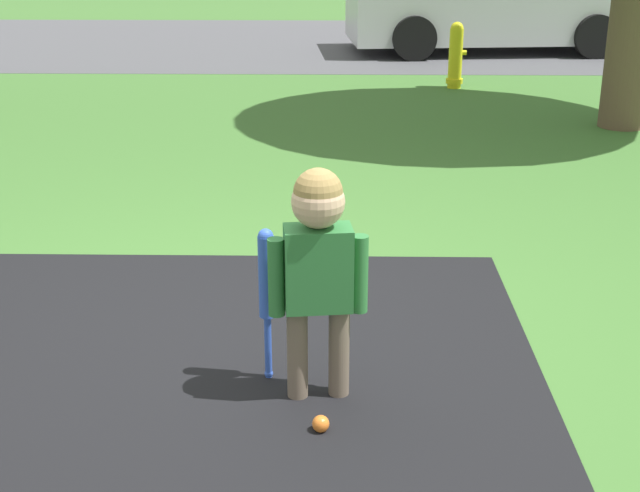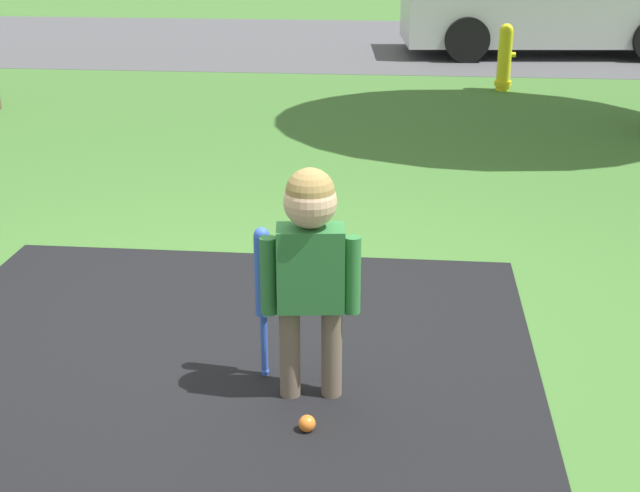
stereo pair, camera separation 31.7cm
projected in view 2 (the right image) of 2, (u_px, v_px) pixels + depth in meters
The scene contains 7 objects.
ground_plane at pixel (231, 323), 4.66m from camera, with size 60.00×60.00×0.00m, color #3D6B2D.
street_strip at pixel (356, 42), 14.42m from camera, with size 40.00×6.00×0.01m.
child at pixel (310, 253), 3.73m from camera, with size 0.42×0.22×1.05m.
baseball_bat at pixel (263, 281), 3.97m from camera, with size 0.07×0.07×0.73m.
sports_ball at pixel (307, 423), 3.68m from camera, with size 0.07×0.07×0.07m.
fire_hydrant at pixel (505, 58), 10.49m from camera, with size 0.23×0.20×0.78m.
parked_car at pixel (546, 9), 13.11m from camera, with size 4.38×2.18×1.38m.
Camera 2 is at (0.89, -4.14, 2.03)m, focal length 50.00 mm.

